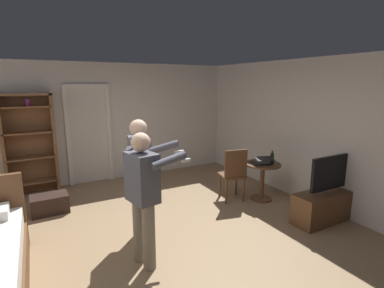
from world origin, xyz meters
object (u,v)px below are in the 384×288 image
Objects in this scene: person_blue_shirt at (143,192)px; laptop at (263,162)px; side_table at (262,175)px; suitcase_dark at (50,204)px; tv_flatscreen at (328,202)px; bottle_on_table at (272,158)px; wooden_chair at (233,173)px; person_striped_shirt at (141,171)px; bookshelf at (30,141)px.

laptop is at bearing 17.85° from person_blue_shirt.
laptop reaches higher than side_table.
side_table reaches higher than suitcase_dark.
suitcase_dark is (-3.90, 2.41, -0.14)m from tv_flatscreen.
bottle_on_table is 3.97m from suitcase_dark.
wooden_chair is 2.02m from person_striped_shirt.
bottle_on_table is (0.14, -0.08, 0.33)m from side_table.
side_table is 0.71× the size of wooden_chair.
tv_flatscreen is 3.05× the size of laptop.
person_striped_shirt is at bearing -165.85° from wooden_chair.
person_striped_shirt reaches higher than bottle_on_table.
tv_flatscreen is at bearing -56.80° from wooden_chair.
bottle_on_table is 2.58m from person_striped_shirt.
bookshelf is 1.16× the size of person_striped_shirt.
tv_flatscreen is 1.26m from laptop.
bookshelf is 4.49m from side_table.
bottle_on_table is at bearing -29.74° from side_table.
side_table is at bearing -32.77° from bookshelf.
side_table is 0.43× the size of person_blue_shirt.
laptop is at bearing -33.52° from bookshelf.
person_striped_shirt is (-1.91, -0.48, 0.44)m from wooden_chair.
person_striped_shirt is 2.08m from suitcase_dark.
laptop is (3.70, -2.45, -0.30)m from bookshelf.
person_striped_shirt is 2.90× the size of suitcase_dark.
wooden_chair is (3.23, -2.21, -0.51)m from bookshelf.
bottle_on_table is at bearing -22.59° from suitcase_dark.
person_blue_shirt is (-2.08, -1.07, 0.38)m from wooden_chair.
bottle_on_table is (3.89, -2.49, -0.25)m from bookshelf.
laptop is 0.20m from bottle_on_table.
bookshelf reaches higher than side_table.
bottle_on_table is at bearing -12.04° from laptop.
wooden_chair is 0.61× the size of person_blue_shirt.
suitcase_dark is (0.21, -1.14, -0.90)m from bookshelf.
laptop is 0.25× the size of person_striped_shirt.
person_striped_shirt is at bearing -63.86° from bookshelf.
person_blue_shirt is at bearing 174.63° from tv_flatscreen.
wooden_chair reaches higher than laptop.
bottle_on_table is 0.42× the size of suitcase_dark.
tv_flatscreen is at bearing -72.18° from side_table.
person_striped_shirt is at bearing -56.80° from suitcase_dark.
bookshelf is 1.54× the size of tv_flatscreen.
bottle_on_table is 2.85m from person_blue_shirt.
tv_flatscreen is 0.79× the size of person_blue_shirt.
laptop is at bearing 167.96° from bottle_on_table.
side_table is (3.75, -2.41, -0.58)m from bookshelf.
suitcase_dark is at bearing 160.59° from wooden_chair.
person_striped_shirt reaches higher than wooden_chair.
tv_flatscreen is 0.76× the size of person_striped_shirt.
bottle_on_table is at bearing -32.66° from bookshelf.
wooden_chair is (-0.88, 1.34, 0.25)m from tv_flatscreen.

